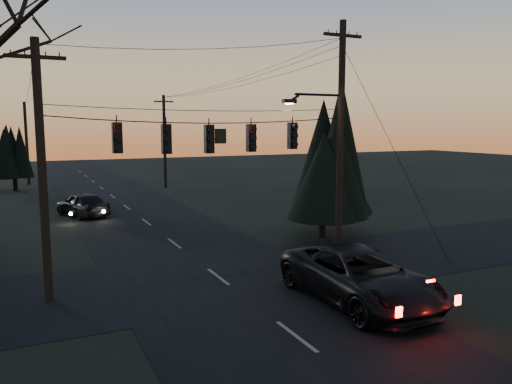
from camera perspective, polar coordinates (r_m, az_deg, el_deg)
name	(u,v)px	position (r m, az deg, el deg)	size (l,w,h in m)	color
main_road	(155,228)	(28.73, -11.52, -4.10)	(8.00, 120.00, 0.02)	black
cross_road	(218,277)	(19.45, -4.35, -9.66)	(60.00, 7.00, 0.02)	black
utility_pole_right	(338,261)	(21.94, 9.32, -7.75)	(5.00, 0.30, 10.00)	black
utility_pole_left	(50,301)	(18.31, -22.53, -11.39)	(1.80, 0.30, 8.50)	black
utility_pole_far_r	(166,187)	(47.30, -10.28, 0.52)	(1.80, 0.30, 8.50)	black
utility_pole_far_l	(29,184)	(53.68, -24.50, 0.79)	(0.30, 0.30, 8.00)	black
span_signal_assembly	(211,138)	(18.49, -5.21, 6.21)	(11.50, 0.44, 1.48)	black
evergreen_right	(323,156)	(25.64, 7.70, 4.06)	(4.43, 4.43, 7.23)	black
evergreen_dist	(13,152)	(48.70, -25.99, 4.10)	(3.41, 3.41, 5.65)	black
suv_near	(359,277)	(16.86, 11.74, -9.46)	(2.91, 6.31, 1.75)	black
sedan_oncoming_a	(83,204)	(33.58, -19.20, -1.35)	(1.84, 4.57, 1.56)	black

